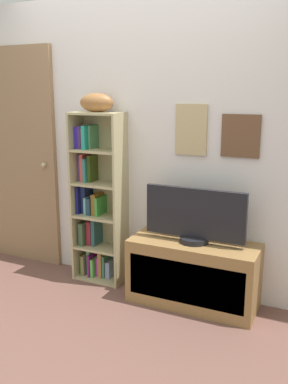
# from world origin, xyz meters

# --- Properties ---
(ground) EXTENTS (5.20, 5.20, 0.04)m
(ground) POSITION_xyz_m (0.00, 0.00, -0.02)
(ground) COLOR brown
(back_wall) EXTENTS (4.80, 0.08, 2.39)m
(back_wall) POSITION_xyz_m (0.00, 1.13, 1.19)
(back_wall) COLOR silver
(back_wall) RESTS_ON ground
(bookshelf) EXTENTS (0.45, 0.25, 1.46)m
(bookshelf) POSITION_xyz_m (-0.39, 1.00, 0.68)
(bookshelf) COLOR tan
(bookshelf) RESTS_ON ground
(football) EXTENTS (0.30, 0.19, 0.15)m
(football) POSITION_xyz_m (-0.35, 0.98, 1.54)
(football) COLOR brown
(football) RESTS_ON bookshelf
(tv_stand) EXTENTS (0.99, 0.40, 0.51)m
(tv_stand) POSITION_xyz_m (0.54, 0.89, 0.25)
(tv_stand) COLOR olive
(tv_stand) RESTS_ON ground
(television) EXTENTS (0.78, 0.22, 0.42)m
(television) POSITION_xyz_m (0.54, 0.90, 0.72)
(television) COLOR black
(television) RESTS_ON tv_stand
(door) EXTENTS (0.85, 0.09, 2.03)m
(door) POSITION_xyz_m (-1.29, 1.08, 1.01)
(door) COLOR #8E6D4C
(door) RESTS_ON ground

